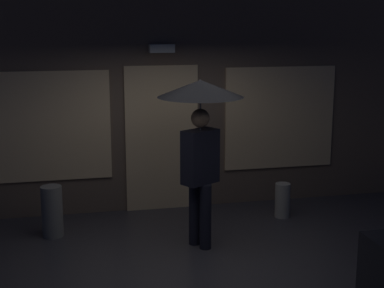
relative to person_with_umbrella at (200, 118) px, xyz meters
name	(u,v)px	position (x,y,z in m)	size (l,w,h in m)	color
ground_plane	(194,265)	(-0.21, -0.56, -1.68)	(18.00, 18.00, 0.00)	#38353A
building_facade	(159,60)	(-0.21, 1.79, 0.59)	(8.70, 0.48, 4.58)	brown
person_with_umbrella	(200,118)	(0.00, 0.00, 0.00)	(1.06, 1.06, 2.15)	black
sidewalk_bollard	(52,211)	(-1.85, 0.78, -1.33)	(0.28, 0.28, 0.69)	slate
sidewalk_bollard_2	(282,200)	(1.45, 0.84, -1.42)	(0.22, 0.22, 0.51)	#9E998E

